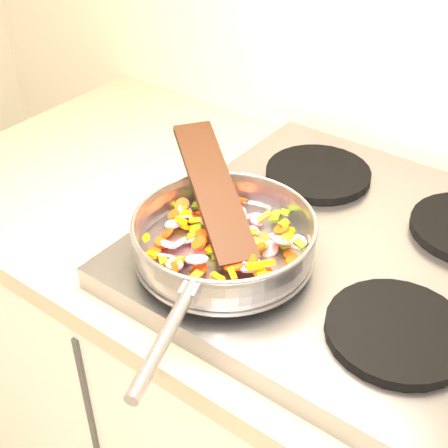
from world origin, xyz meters
The scene contains 7 objects.
cooktop centered at (-0.70, 1.67, 0.92)m, with size 0.60×0.60×0.04m, color #939399.
grate_fl centered at (-0.84, 1.52, 0.95)m, with size 0.19×0.19×0.02m, color black.
grate_fr centered at (-0.56, 1.52, 0.95)m, with size 0.19×0.19×0.02m, color black.
grate_bl centered at (-0.84, 1.81, 0.95)m, with size 0.19×0.19×0.02m, color black.
saute_pan centered at (-0.83, 1.51, 0.99)m, with size 0.32×0.47×0.06m.
vegetable_heap centered at (-0.83, 1.51, 0.97)m, with size 0.25×0.26×0.04m.
wooden_spatula centered at (-0.89, 1.56, 1.02)m, with size 0.27×0.06×0.01m, color black.
Camera 1 is at (-0.40, 0.93, 1.54)m, focal length 50.00 mm.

